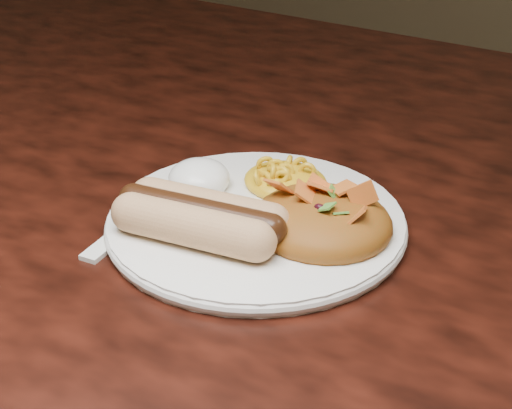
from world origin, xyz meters
The scene contains 7 objects.
table centered at (0.00, 0.00, 0.66)m, with size 1.60×0.90×0.75m.
plate centered at (-0.03, -0.10, 0.76)m, with size 0.24×0.24×0.01m, color white.
hotdog centered at (-0.05, -0.15, 0.78)m, with size 0.12×0.08×0.03m.
mac_and_cheese centered at (-0.04, -0.04, 0.78)m, with size 0.07×0.07×0.03m, color yellow.
sour_cream centered at (-0.10, -0.09, 0.78)m, with size 0.05×0.05×0.03m, color white.
taco_salad centered at (0.02, -0.09, 0.78)m, with size 0.11×0.10×0.05m.
fork centered at (-0.12, -0.16, 0.75)m, with size 0.02×0.14×0.00m, color silver.
Camera 1 is at (0.26, -0.56, 1.07)m, focal length 55.00 mm.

